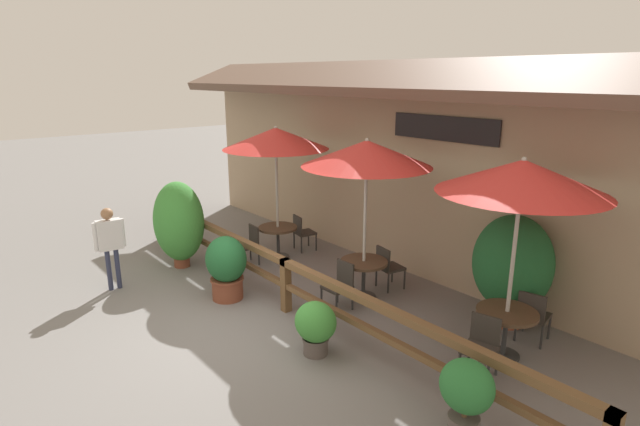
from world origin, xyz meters
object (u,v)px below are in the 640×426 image
Objects in this scene: chair_far_wallside at (533,314)px; potted_plant_entrance_palm at (316,325)px; chair_middle_streetside at (340,284)px; potted_plant_tall_tropical at (466,394)px; chair_far_streetside at (481,344)px; dining_table_near at (278,233)px; dining_table_middle at (364,268)px; dining_table_far at (506,320)px; patio_umbrella_middle at (367,154)px; chair_middle_wallside at (388,266)px; potted_plant_corner_fern at (179,222)px; potted_plant_small_flowering at (226,266)px; patio_umbrella_near at (276,138)px; pedestrian at (110,238)px; chair_near_streetside at (249,243)px; chair_near_wallside at (302,231)px; potted_plant_broad_leaf at (512,266)px; patio_umbrella_far at (522,177)px.

chair_far_wallside is 3.29m from potted_plant_entrance_palm.
potted_plant_tall_tropical is (3.33, -1.20, 0.18)m from chair_middle_streetside.
chair_far_streetside is at bearing 79.44° from chair_far_wallside.
dining_table_near is 6.36m from potted_plant_tall_tropical.
dining_table_far is at bearing 3.21° from dining_table_middle.
potted_plant_tall_tropical is at bearing -28.40° from patio_umbrella_middle.
chair_middle_wallside is 0.46× the size of potted_plant_corner_fern.
patio_umbrella_near is at bearing 120.49° from potted_plant_small_flowering.
dining_table_far is 0.69m from chair_far_streetside.
chair_far_wallside is at bearing 16.81° from patio_umbrella_middle.
pedestrian is at bearing -134.51° from dining_table_middle.
potted_plant_entrance_palm is (-1.79, -2.04, -0.11)m from dining_table_far.
potted_plant_tall_tropical is (0.63, -2.67, 0.18)m from chair_far_wallside.
potted_plant_small_flowering is at bearing 22.13° from chair_far_wallside.
chair_near_streetside is 5.53m from chair_far_streetside.
patio_umbrella_middle is 3.48× the size of chair_far_wallside.
potted_plant_entrance_palm is (3.64, -2.61, -0.01)m from chair_near_wallside.
dining_table_far is 6.61m from potted_plant_corner_fern.
dining_table_far is at bearing -174.97° from chair_near_wallside.
chair_middle_wallside is 2.98m from chair_far_streetside.
chair_middle_wallside is 4.40m from potted_plant_corner_fern.
dining_table_near is (0.00, 0.00, -2.08)m from patio_umbrella_near.
pedestrian reaches higher than potted_plant_small_flowering.
potted_plant_broad_leaf is (5.78, 2.97, 0.03)m from potted_plant_corner_fern.
patio_umbrella_middle is (2.69, -0.02, 0.00)m from patio_umbrella_near.
patio_umbrella_middle is 1.00× the size of patio_umbrella_far.
patio_umbrella_far is (2.71, 0.15, 0.00)m from patio_umbrella_middle.
potted_plant_corner_fern reaches higher than chair_far_wallside.
pedestrian is at bearing -100.10° from patio_umbrella_near.
chair_near_wallside is 0.98× the size of dining_table_far.
patio_umbrella_near reaches higher than chair_near_streetside.
chair_far_wallside is at bearing 129.75° from pedestrian.
chair_near_streetside is at bearing -166.07° from patio_umbrella_middle.
chair_far_wallside is 0.81× the size of potted_plant_tall_tropical.
patio_umbrella_middle is at bearing 51.01° from potted_plant_small_flowering.
dining_table_far is at bearing 3.21° from patio_umbrella_middle.
dining_table_far is at bearing 1.42° from patio_umbrella_near.
potted_plant_entrance_palm is 0.78× the size of potted_plant_tall_tropical.
potted_plant_entrance_palm is (3.62, -1.90, -0.11)m from dining_table_near.
dining_table_near is at bearing 159.98° from chair_far_streetside.
potted_plant_corner_fern is at bearing -179.69° from potted_plant_tall_tropical.
patio_umbrella_far is 3.48× the size of chair_far_wallside.
patio_umbrella_near is 3.02m from potted_plant_small_flowering.
chair_near_streetside is 0.71× the size of potted_plant_small_flowering.
patio_umbrella_far is at bearing 25.90° from potted_plant_small_flowering.
potted_plant_broad_leaf is (4.94, 0.37, 0.54)m from chair_near_wallside.
chair_near_wallside is 5.62m from chair_far_streetside.
patio_umbrella_middle is at bearing 6.40° from chair_far_wallside.
dining_table_near is at bearing 88.85° from chair_near_streetside.
chair_far_wallside reaches higher than dining_table_near.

